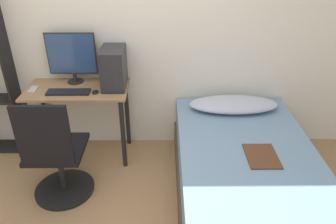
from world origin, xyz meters
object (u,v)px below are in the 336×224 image
monitor (72,56)px  keyboard (68,92)px  pc_tower (114,68)px  bed (245,179)px  office_chair (57,161)px

monitor → keyboard: 0.36m
monitor → pc_tower: bearing=-14.0°
keyboard → pc_tower: (0.41, 0.15, 0.18)m
monitor → bed: bearing=-29.4°
bed → pc_tower: (-1.15, 0.77, 0.68)m
office_chair → pc_tower: (0.43, 0.67, 0.57)m
keyboard → pc_tower: pc_tower is taller
bed → keyboard: size_ratio=4.94×
monitor → pc_tower: (0.40, -0.10, -0.09)m
keyboard → pc_tower: size_ratio=1.06×
bed → office_chair: bearing=176.3°
bed → pc_tower: size_ratio=5.22×
monitor → pc_tower: 0.43m
office_chair → monitor: size_ratio=2.00×
office_chair → monitor: (0.03, 0.77, 0.65)m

